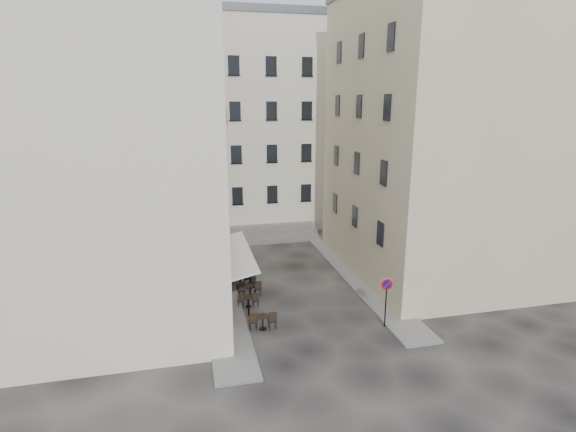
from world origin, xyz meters
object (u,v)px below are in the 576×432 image
object	(u,v)px
pedestrian	(252,280)
bistro_table_a	(263,321)
no_parking_sign	(386,293)
bistro_table_b	(248,300)

from	to	relation	value
pedestrian	bistro_table_a	bearing A→B (deg)	65.98
no_parking_sign	pedestrian	size ratio (longest dim) A/B	1.56
no_parking_sign	bistro_table_a	world-z (taller)	no_parking_sign
pedestrian	bistro_table_b	bearing A→B (deg)	52.01
bistro_table_a	bistro_table_b	xyz separation A→B (m)	(-0.37, 2.70, -0.07)
no_parking_sign	bistro_table_a	xyz separation A→B (m)	(-6.19, 1.14, -1.40)
bistro_table_b	pedestrian	size ratio (longest dim) A/B	0.69
bistro_table_b	pedestrian	xyz separation A→B (m)	(0.53, 1.86, 0.44)
no_parking_sign	bistro_table_a	bearing A→B (deg)	178.78
bistro_table_b	no_parking_sign	bearing A→B (deg)	-30.36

